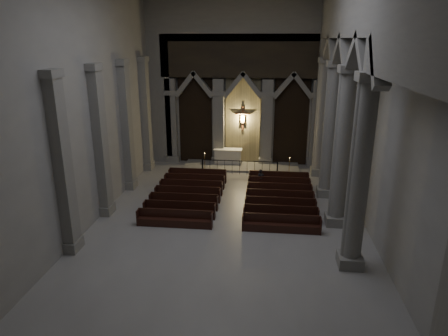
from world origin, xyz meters
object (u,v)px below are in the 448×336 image
pews (233,198)px  worshipper (261,179)px  candle_stand_left (205,166)px  candle_stand_right (289,171)px  altar (228,156)px  altar_rail (240,165)px

pews → worshipper: size_ratio=7.25×
candle_stand_left → worshipper: bearing=-38.4°
candle_stand_left → worshipper: 5.27m
candle_stand_left → pews: size_ratio=0.14×
pews → candle_stand_right: bearing=56.7°
altar → worshipper: size_ratio=1.67×
candle_stand_right → worshipper: 3.40m
altar → candle_stand_right: candle_stand_right is taller
candle_stand_right → altar: bearing=154.5°
pews → worshipper: 2.94m
candle_stand_right → worshipper: (-1.92, -2.79, 0.28)m
worshipper → candle_stand_left: bearing=141.7°
altar_rail → candle_stand_left: bearing=167.2°
pews → altar: bearing=98.1°
candle_stand_right → altar_rail: bearing=-178.3°
altar_rail → candle_stand_left: (-2.58, 0.59, -0.34)m
candle_stand_right → pews: (-3.46, -5.27, -0.08)m
candle_stand_left → candle_stand_right: size_ratio=1.01×
worshipper → altar: bearing=117.8°
candle_stand_left → pews: candle_stand_left is taller
candle_stand_left → worshipper: (4.12, -3.27, 0.28)m
altar → worshipper: 5.59m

